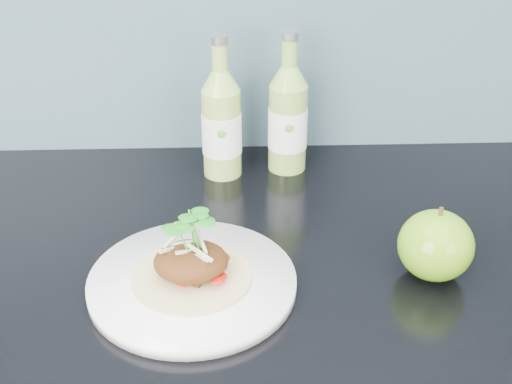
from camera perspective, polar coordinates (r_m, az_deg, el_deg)
dinner_plate at (r=0.88m, az=-5.12°, el=-7.27°), size 0.30×0.30×0.02m
pork_taco at (r=0.86m, az=-5.23°, el=-5.36°), size 0.15×0.15×0.10m
green_apple at (r=0.90m, az=14.18°, el=-4.16°), size 0.11×0.11×0.10m
cider_bottle_left at (r=1.09m, az=-2.78°, el=5.48°), size 0.08×0.08×0.22m
cider_bottle_right at (r=1.10m, az=2.56°, el=5.88°), size 0.08×0.08×0.22m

